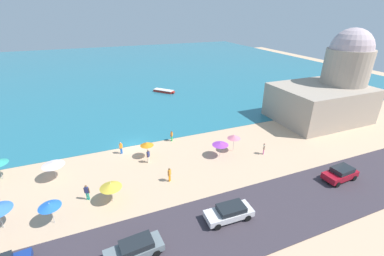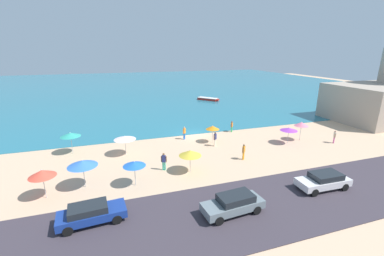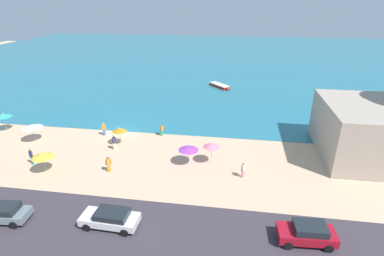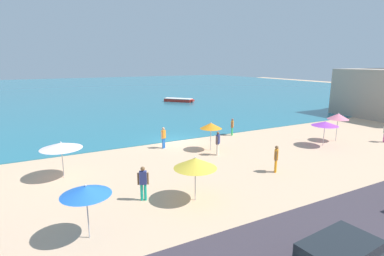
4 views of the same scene
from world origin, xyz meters
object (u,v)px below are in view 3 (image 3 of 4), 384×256
at_px(bather_0, 243,169).
at_px(bather_1, 31,156).
at_px(bather_4, 162,129).
at_px(beach_umbrella_0, 119,130).
at_px(beach_umbrella_4, 211,145).
at_px(beach_umbrella_2, 32,126).
at_px(parked_car_2, 307,233).
at_px(bather_2, 104,128).
at_px(beach_umbrella_3, 189,148).
at_px(beach_umbrella_1, 3,115).
at_px(beach_umbrella_6, 43,155).
at_px(skiff_nearshore, 220,86).
at_px(parked_car_3, 110,218).
at_px(parked_car_1, 1,213).
at_px(bather_5, 108,163).
at_px(bather_3, 114,142).

distance_m(bather_0, bather_1, 22.17).
distance_m(bather_0, bather_4, 13.15).
xyz_separation_m(beach_umbrella_0, beach_umbrella_4, (11.23, -2.81, 0.23)).
bearing_deg(bather_0, beach_umbrella_2, 170.21).
height_order(beach_umbrella_0, parked_car_2, beach_umbrella_0).
xyz_separation_m(bather_2, parked_car_2, (22.17, -15.34, -0.11)).
height_order(beach_umbrella_0, bather_1, beach_umbrella_0).
xyz_separation_m(beach_umbrella_3, parked_car_2, (10.22, -9.73, -1.02)).
height_order(beach_umbrella_4, bather_2, beach_umbrella_4).
distance_m(beach_umbrella_1, bather_4, 21.03).
relative_size(beach_umbrella_3, beach_umbrella_6, 0.93).
xyz_separation_m(beach_umbrella_0, skiff_nearshore, (10.18, 27.11, -1.63)).
bearing_deg(bather_2, parked_car_3, -64.64).
bearing_deg(beach_umbrella_6, beach_umbrella_3, 14.74).
bearing_deg(beach_umbrella_1, skiff_nearshore, 43.57).
height_order(beach_umbrella_2, bather_4, beach_umbrella_2).
bearing_deg(beach_umbrella_1, beach_umbrella_4, -9.09).
bearing_deg(beach_umbrella_2, bather_1, -57.97).
height_order(beach_umbrella_3, bather_1, beach_umbrella_3).
distance_m(beach_umbrella_2, beach_umbrella_6, 8.48).
height_order(bather_1, parked_car_1, bather_1).
bearing_deg(bather_4, skiff_nearshore, 76.30).
relative_size(beach_umbrella_6, bather_5, 1.33).
height_order(beach_umbrella_6, bather_1, beach_umbrella_6).
bearing_deg(beach_umbrella_6, parked_car_1, -82.87).
bearing_deg(skiff_nearshore, parked_car_1, -109.31).
distance_m(beach_umbrella_1, beach_umbrella_3, 25.96).
height_order(bather_5, parked_car_2, bather_5).
xyz_separation_m(bather_1, parked_car_1, (3.22, -8.47, -0.19)).
height_order(beach_umbrella_0, parked_car_1, beach_umbrella_0).
xyz_separation_m(parked_car_1, parked_car_3, (8.81, 0.72, -0.02)).
bearing_deg(skiff_nearshore, beach_umbrella_4, -87.98).
height_order(beach_umbrella_0, bather_4, beach_umbrella_0).
distance_m(beach_umbrella_6, parked_car_1, 7.42).
bearing_deg(bather_3, beach_umbrella_3, -12.57).
height_order(beach_umbrella_2, parked_car_3, beach_umbrella_2).
bearing_deg(skiff_nearshore, bather_3, -110.05).
xyz_separation_m(beach_umbrella_2, bather_0, (25.40, -4.38, -1.09)).
bearing_deg(bather_1, bather_2, 61.00).
relative_size(parked_car_1, parked_car_3, 1.02).
relative_size(beach_umbrella_1, beach_umbrella_4, 1.00).
xyz_separation_m(beach_umbrella_4, bather_3, (-11.44, 1.47, -1.17)).
bearing_deg(parked_car_1, bather_4, 63.63).
relative_size(bather_3, parked_car_3, 0.40).
relative_size(bather_3, parked_car_1, 0.39).
height_order(beach_umbrella_1, bather_2, beach_umbrella_1).
bearing_deg(beach_umbrella_1, beach_umbrella_3, -11.13).
relative_size(beach_umbrella_3, bather_4, 1.32).
distance_m(beach_umbrella_4, beach_umbrella_6, 17.04).
bearing_deg(parked_car_3, bather_1, 147.21).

